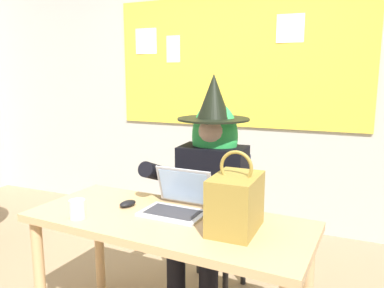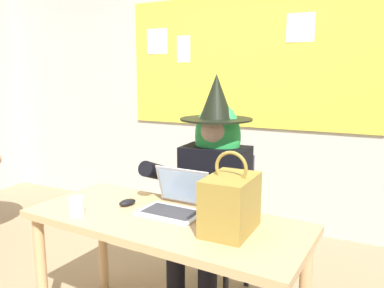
% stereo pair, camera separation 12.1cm
% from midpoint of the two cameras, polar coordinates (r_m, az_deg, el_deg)
% --- Properties ---
extents(wall_back_bulletin, '(6.31, 2.06, 2.70)m').
position_cam_midpoint_polar(wall_back_bulletin, '(3.63, 9.14, 9.19)').
color(wall_back_bulletin, '#B2B2AD').
rests_on(wall_back_bulletin, ground).
extents(desk_main, '(1.48, 0.69, 0.72)m').
position_cam_midpoint_polar(desk_main, '(1.99, -2.41, -13.61)').
color(desk_main, tan).
rests_on(desk_main, ground).
extents(chair_at_desk, '(0.44, 0.44, 0.91)m').
position_cam_midpoint_polar(chair_at_desk, '(2.58, 5.48, -10.47)').
color(chair_at_desk, '#2D3347').
rests_on(chair_at_desk, ground).
extents(person_costumed, '(0.61, 0.70, 1.44)m').
position_cam_midpoint_polar(person_costumed, '(2.38, 4.49, -4.98)').
color(person_costumed, black).
rests_on(person_costumed, ground).
extents(laptop, '(0.34, 0.29, 0.22)m').
position_cam_midpoint_polar(laptop, '(2.02, -0.73, -8.76)').
color(laptop, '#B7B7BC').
rests_on(laptop, desk_main).
extents(computer_mouse, '(0.09, 0.12, 0.03)m').
position_cam_midpoint_polar(computer_mouse, '(2.14, -8.09, -8.70)').
color(computer_mouse, black).
rests_on(computer_mouse, desk_main).
extents(handbag, '(0.20, 0.30, 0.38)m').
position_cam_midpoint_polar(handbag, '(1.76, 7.79, -8.84)').
color(handbag, olive).
rests_on(handbag, desk_main).
extents(coffee_mug, '(0.08, 0.08, 0.09)m').
position_cam_midpoint_polar(coffee_mug, '(2.03, -15.37, -9.12)').
color(coffee_mug, silver).
rests_on(coffee_mug, desk_main).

